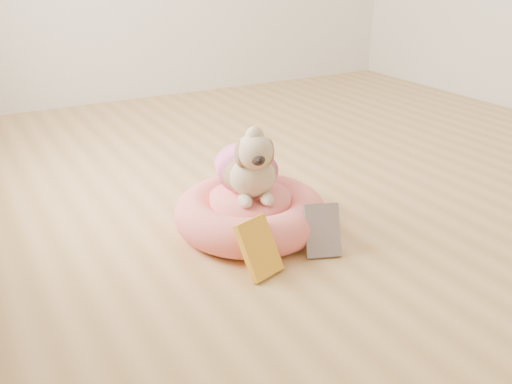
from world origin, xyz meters
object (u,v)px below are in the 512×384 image
book_white (322,230)px  book_yellow (259,248)px  pet_bed (250,213)px  dog (248,155)px

book_white → book_yellow: bearing=-157.6°
pet_bed → book_white: 0.36m
book_yellow → book_white: 0.30m
book_white → pet_bed: bearing=136.5°
dog → book_white: dog is taller
pet_bed → book_yellow: (-0.14, -0.33, 0.02)m
dog → book_white: bearing=-51.3°
pet_bed → dog: (0.01, 0.04, 0.26)m
book_yellow → book_white: bearing=-15.8°
dog → pet_bed: bearing=-88.2°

